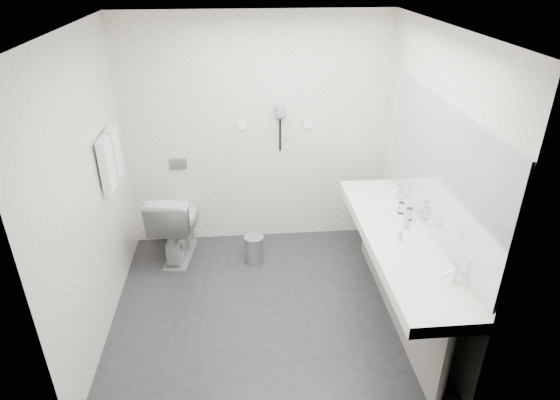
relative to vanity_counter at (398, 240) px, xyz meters
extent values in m
plane|color=#252429|center=(-1.12, 0.20, -0.80)|extent=(2.80, 2.80, 0.00)
plane|color=white|center=(-1.12, 0.20, 1.70)|extent=(2.80, 2.80, 0.00)
plane|color=silver|center=(-1.12, 1.50, 0.45)|extent=(2.80, 0.00, 2.80)
plane|color=silver|center=(-1.12, -1.10, 0.45)|extent=(2.80, 0.00, 2.80)
plane|color=silver|center=(-2.52, 0.20, 0.45)|extent=(0.00, 2.60, 2.60)
plane|color=silver|center=(0.27, 0.20, 0.45)|extent=(0.00, 2.60, 2.60)
cube|color=white|center=(0.00, 0.00, 0.00)|extent=(0.55, 2.20, 0.10)
cube|color=gray|center=(0.02, 0.00, -0.42)|extent=(0.03, 2.15, 0.75)
cylinder|color=silver|center=(0.05, -1.04, -0.42)|extent=(0.06, 0.06, 0.75)
cylinder|color=silver|center=(0.05, 1.04, -0.42)|extent=(0.06, 0.06, 0.75)
cube|color=#B2BCC6|center=(0.26, 0.00, 0.65)|extent=(0.02, 2.20, 1.05)
ellipsoid|color=white|center=(0.00, -0.65, 0.04)|extent=(0.40, 0.31, 0.05)
ellipsoid|color=white|center=(0.00, 0.65, 0.04)|extent=(0.40, 0.31, 0.05)
cylinder|color=silver|center=(0.19, -0.65, 0.12)|extent=(0.04, 0.04, 0.15)
cylinder|color=silver|center=(0.19, 0.65, 0.12)|extent=(0.04, 0.04, 0.15)
imported|color=beige|center=(0.09, 0.11, 0.10)|extent=(0.06, 0.06, 0.10)
imported|color=beige|center=(-0.02, -0.07, 0.10)|extent=(0.04, 0.04, 0.10)
cylinder|color=silver|center=(0.17, 0.25, 0.11)|extent=(0.08, 0.08, 0.11)
cylinder|color=silver|center=(0.14, 0.38, 0.10)|extent=(0.07, 0.07, 0.11)
imported|color=white|center=(-2.01, 1.16, -0.40)|extent=(0.56, 0.85, 0.80)
cube|color=#B2B5BA|center=(-1.98, 1.49, 0.15)|extent=(0.18, 0.02, 0.12)
cylinder|color=#B2B5BA|center=(-1.20, 0.96, -0.65)|extent=(0.24, 0.24, 0.29)
cylinder|color=#B2B5BA|center=(-1.20, 0.96, -0.50)|extent=(0.21, 0.21, 0.02)
cylinder|color=silver|center=(-2.47, 0.75, 0.75)|extent=(0.02, 0.62, 0.02)
cube|color=white|center=(-2.46, 0.61, 0.53)|extent=(0.07, 0.24, 0.48)
cube|color=white|center=(-2.46, 0.89, 0.53)|extent=(0.07, 0.24, 0.48)
cube|color=gray|center=(-0.88, 1.47, 0.70)|extent=(0.10, 0.04, 0.14)
cylinder|color=gray|center=(-0.88, 1.40, 0.73)|extent=(0.08, 0.14, 0.08)
cylinder|color=black|center=(-0.88, 1.46, 0.45)|extent=(0.02, 0.02, 0.35)
cube|color=white|center=(-1.27, 1.49, 0.55)|extent=(0.09, 0.02, 0.09)
cube|color=white|center=(-0.57, 1.49, 0.55)|extent=(0.09, 0.02, 0.09)
camera|label=1|loc=(-1.30, -3.32, 2.17)|focal=30.52mm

